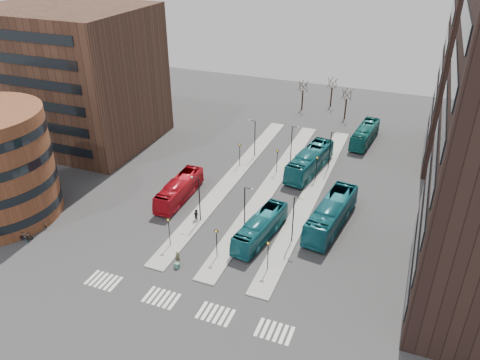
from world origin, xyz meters
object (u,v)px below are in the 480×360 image
at_px(red_bus, 179,189).
at_px(commuter_b, 235,249).
at_px(commuter_a, 196,215).
at_px(suitcase, 177,265).
at_px(teal_bus_c, 331,214).
at_px(commuter_c, 254,240).
at_px(bicycle_near, 23,238).
at_px(teal_bus_b, 310,161).
at_px(teal_bus_d, 365,134).
at_px(bicycle_mid, 25,236).
at_px(teal_bus_a, 260,228).
at_px(traveller, 178,257).
at_px(bicycle_far, 42,225).

xyz_separation_m(red_bus, commuter_b, (11.76, -8.79, -0.59)).
bearing_deg(commuter_a, commuter_b, 165.36).
height_order(suitcase, commuter_a, commuter_a).
relative_size(teal_bus_c, commuter_c, 7.73).
xyz_separation_m(commuter_a, bicycle_near, (-17.09, -11.62, -0.35)).
bearing_deg(teal_bus_b, red_bus, -126.75).
relative_size(suitcase, commuter_a, 0.38).
xyz_separation_m(teal_bus_c, teal_bus_d, (0.07, 27.24, -0.24)).
relative_size(teal_bus_c, teal_bus_d, 1.15).
xyz_separation_m(commuter_a, bicycle_mid, (-17.09, -11.25, -0.30)).
distance_m(teal_bus_a, bicycle_mid, 28.01).
relative_size(traveller, commuter_c, 0.92).
bearing_deg(suitcase, red_bus, 129.37).
xyz_separation_m(teal_bus_b, traveller, (-8.12, -26.73, -1.01)).
relative_size(red_bus, traveller, 7.05).
relative_size(teal_bus_a, bicycle_far, 6.05).
bearing_deg(teal_bus_c, red_bus, -169.55).
bearing_deg(bicycle_far, suitcase, -81.64).
bearing_deg(bicycle_near, traveller, -77.44).
xyz_separation_m(teal_bus_c, traveller, (-14.19, -13.48, -1.01)).
distance_m(teal_bus_b, teal_bus_c, 14.58).
height_order(teal_bus_b, teal_bus_c, teal_bus_c).
height_order(teal_bus_a, teal_bus_d, teal_bus_d).
distance_m(red_bus, teal_bus_d, 35.07).
distance_m(teal_bus_b, teal_bus_d, 15.27).
bearing_deg(bicycle_near, bicycle_mid, 2.85).
relative_size(teal_bus_c, commuter_b, 7.20).
xyz_separation_m(teal_bus_d, traveller, (-14.25, -40.71, -0.78)).
height_order(teal_bus_a, commuter_c, teal_bus_a).
bearing_deg(red_bus, bicycle_near, -130.16).
bearing_deg(bicycle_near, teal_bus_c, -60.37).
xyz_separation_m(traveller, bicycle_near, (-18.94, -3.24, -0.28)).
height_order(commuter_b, bicycle_mid, commuter_b).
distance_m(commuter_a, bicycle_mid, 20.46).
bearing_deg(teal_bus_d, bicycle_near, -121.39).
bearing_deg(suitcase, bicycle_far, -169.39).
bearing_deg(red_bus, teal_bus_a, -19.74).
bearing_deg(teal_bus_b, teal_bus_d, 74.61).
height_order(teal_bus_d, bicycle_near, teal_bus_d).
bearing_deg(commuter_c, suitcase, -45.58).
height_order(red_bus, teal_bus_b, teal_bus_b).
bearing_deg(bicycle_far, teal_bus_c, -57.43).
bearing_deg(teal_bus_b, bicycle_mid, -124.11).
bearing_deg(commuter_b, bicycle_mid, 121.29).
xyz_separation_m(teal_bus_b, commuter_b, (-2.69, -23.21, -0.88)).
relative_size(teal_bus_c, bicycle_mid, 7.37).
bearing_deg(bicycle_mid, traveller, -98.03).
bearing_deg(commuter_c, bicycle_far, -78.72).
height_order(suitcase, teal_bus_b, teal_bus_b).
height_order(traveller, bicycle_near, traveller).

